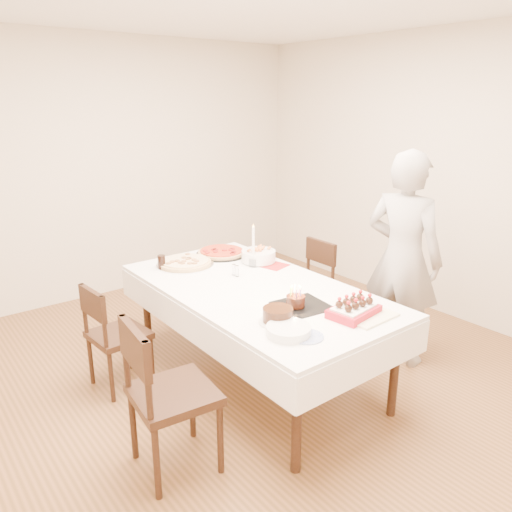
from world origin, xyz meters
TOP-DOWN VIEW (x-y plane):
  - floor at (0.00, 0.00)m, footprint 5.00×5.00m
  - wall_back at (0.00, 2.50)m, footprint 4.50×0.04m
  - wall_right at (2.25, 0.00)m, footprint 0.04×5.00m
  - dining_table at (0.00, 0.07)m, footprint 1.89×2.42m
  - chair_right_savory at (0.86, 0.44)m, footprint 0.44×0.44m
  - chair_left_savory at (-0.85, 0.61)m, footprint 0.45×0.45m
  - chair_left_dessert at (-0.95, -0.41)m, footprint 0.54×0.54m
  - person at (1.12, -0.38)m, footprint 0.53×0.70m
  - pizza_white at (-0.15, 0.82)m, footprint 0.50×0.50m
  - pizza_pepperoni at (0.25, 0.88)m, footprint 0.50×0.50m
  - red_placemat at (0.42, 0.36)m, footprint 0.25×0.25m
  - pasta_bowl at (0.38, 0.52)m, footprint 0.34×0.34m
  - taper_candle at (0.28, 0.46)m, footprint 0.09×0.09m
  - shaker_pair at (0.03, 0.34)m, footprint 0.09×0.09m
  - cola_glass at (-0.35, 0.86)m, footprint 0.08×0.08m
  - layer_cake at (-0.26, -0.49)m, footprint 0.29×0.29m
  - cake_board at (0.03, -0.40)m, footprint 0.37×0.37m
  - birthday_cake at (-0.02, -0.39)m, footprint 0.15×0.15m
  - strawberry_box at (0.19, -0.71)m, footprint 0.35×0.26m
  - box_lid at (0.25, -0.79)m, footprint 0.35×0.24m
  - plate_stack at (-0.32, -0.65)m, footprint 0.27×0.27m
  - china_plate at (-0.26, -0.74)m, footprint 0.22×0.22m

SIDE VIEW (x-z plane):
  - floor at x=0.00m, z-range 0.00..0.00m
  - dining_table at x=0.00m, z-range 0.00..0.75m
  - chair_left_savory at x=-0.85m, z-range 0.00..0.82m
  - chair_right_savory at x=0.86m, z-range 0.00..0.85m
  - chair_left_dessert at x=-0.95m, z-range 0.00..0.95m
  - red_placemat at x=0.42m, z-range 0.75..0.75m
  - cake_board at x=0.03m, z-range 0.74..0.76m
  - box_lid at x=0.25m, z-range 0.74..0.76m
  - china_plate at x=-0.26m, z-range 0.75..0.76m
  - pizza_white at x=-0.15m, z-range 0.75..0.79m
  - pizza_pepperoni at x=0.25m, z-range 0.75..0.79m
  - plate_stack at x=-0.32m, z-range 0.75..0.80m
  - strawberry_box at x=0.19m, z-range 0.75..0.83m
  - shaker_pair at x=0.03m, z-range 0.75..0.84m
  - layer_cake at x=-0.26m, z-range 0.75..0.85m
  - pasta_bowl at x=0.38m, z-range 0.76..0.85m
  - cola_glass at x=-0.35m, z-range 0.75..0.86m
  - birthday_cake at x=-0.02m, z-range 0.76..0.90m
  - person at x=1.12m, z-range 0.00..1.72m
  - taper_candle at x=0.28m, z-range 0.75..1.11m
  - wall_back at x=0.00m, z-range 0.00..2.70m
  - wall_right at x=2.25m, z-range 0.00..2.70m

